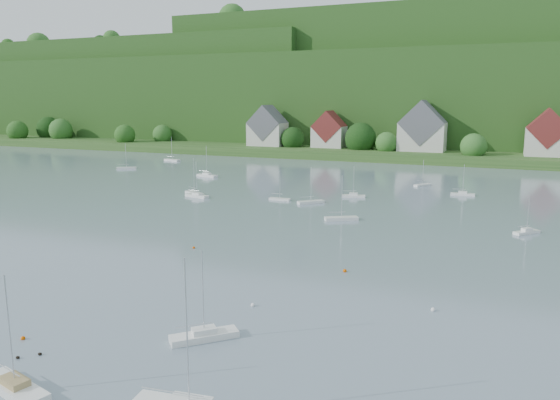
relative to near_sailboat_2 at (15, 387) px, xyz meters
name	(u,v)px	position (x,y,z in m)	size (l,w,h in m)	color
far_shore_strip	(413,152)	(-1.01, 184.19, 1.03)	(600.00, 60.00, 3.00)	#274D1C
forested_ridge	(438,96)	(-0.61, 252.76, 22.42)	(620.00, 181.22, 69.89)	#174215
village_building_0	(268,129)	(-56.01, 171.19, 9.05)	(14.00, 10.40, 16.00)	beige
village_building_1	(329,132)	(-31.01, 173.19, 8.29)	(12.00, 9.36, 14.00)	beige
village_building_2	(422,130)	(3.99, 172.19, 9.80)	(16.00, 11.44, 18.00)	beige
village_building_3	(547,136)	(43.99, 170.19, 8.96)	(13.00, 10.40, 15.50)	beige
near_sailboat_2	(15,387)	(0.00, 0.00, 0.00)	(6.99, 3.53, 9.08)	white
near_sailboat_3	(204,335)	(8.25, 13.19, -0.02)	(5.55, 5.53, 8.26)	white
mooring_buoy_0	(23,339)	(-6.82, 6.86, -0.47)	(0.40, 0.40, 0.40)	#E15500
mooring_buoy_1	(253,306)	(8.87, 22.06, -0.47)	(0.45, 0.45, 0.45)	white
mooring_buoy_2	(345,272)	(14.56, 36.84, -0.47)	(0.48, 0.48, 0.48)	#E15500
mooring_buoy_3	(194,248)	(-8.68, 38.85, -0.47)	(0.39, 0.39, 0.39)	#E15500
mooring_buoy_4	(433,311)	(26.42, 28.05, -0.47)	(0.47, 0.47, 0.47)	white
duck_pair	(29,356)	(-3.63, 4.58, -0.37)	(1.61, 1.45, 0.28)	black
far_sailboat_cluster	(404,190)	(10.63, 100.45, -0.09)	(188.28, 71.36, 8.71)	white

